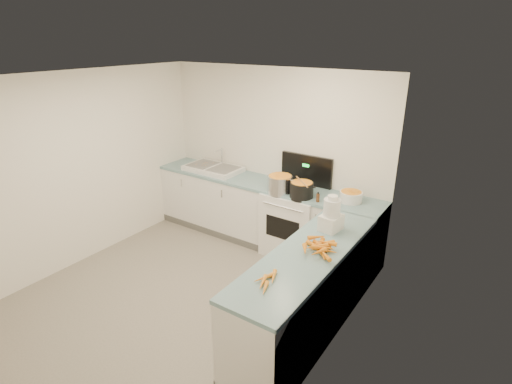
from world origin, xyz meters
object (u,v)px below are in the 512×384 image
Objects in this scene: black_pot at (301,190)px; food_processor at (331,215)px; stove at (294,221)px; extract_bottle at (318,198)px; spice_jar at (332,200)px; mixing_bowl at (351,197)px; steel_pot at (280,184)px; sink at (213,168)px.

food_processor is at bearing -42.97° from black_pot.
black_pot is at bearing -43.98° from stove.
spice_jar is at bearing 14.52° from extract_bottle.
stove is at bearing -176.67° from mixing_bowl.
steel_pot is 0.32m from black_pot.
food_processor reaches higher than steel_pot.
steel_pot reaches higher than spice_jar.
food_processor reaches higher than mixing_bowl.
mixing_bowl is at bearing 0.74° from sink.
extract_bottle is (0.42, -0.20, 0.52)m from stove.
extract_bottle is 0.27× the size of food_processor.
stove is 4.77× the size of mixing_bowl.
steel_pot reaches higher than extract_bottle.
stove is 1.36m from food_processor.
black_pot is 0.77× the size of food_processor.
extract_bottle is 0.17m from spice_jar.
steel_pot is at bearing 147.35° from food_processor.
spice_jar is (-0.17, -0.20, -0.02)m from mixing_bowl.
mixing_bowl is 0.26m from spice_jar.
sink reaches higher than extract_bottle.
sink is 2.47m from food_processor.
black_pot is at bearing -178.76° from spice_jar.
sink is at bearing 173.62° from black_pot.
sink is 2.60× the size of steel_pot.
extract_bottle is (0.25, -0.03, -0.03)m from black_pot.
spice_jar is at bearing 0.44° from steel_pot.
food_processor is (0.45, -0.62, 0.12)m from extract_bottle.
mixing_bowl is (0.76, 0.04, 0.53)m from stove.
black_pot is 2.83× the size of extract_bottle.
spice_jar is (2.04, -0.17, 0.01)m from sink.
steel_pot reaches higher than mixing_bowl.
stove is 1.58× the size of sink.
steel_pot is 0.58m from extract_bottle.
food_processor is (1.03, -0.66, 0.07)m from steel_pot.
black_pot reaches higher than spice_jar.
sink is 2.21m from mixing_bowl.
sink is 1.31m from steel_pot.
steel_pot is 3.53× the size of spice_jar.
extract_bottle is (-0.33, -0.24, -0.01)m from mixing_bowl.
spice_jar is at bearing 1.24° from black_pot.
extract_bottle is at bearing 126.07° from food_processor.
stove is 0.61m from steel_pot.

